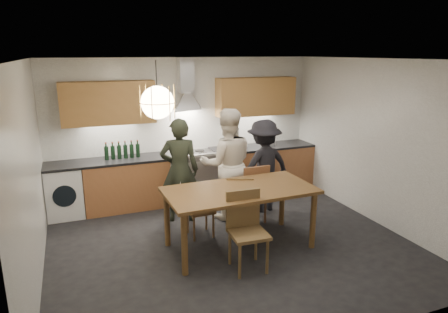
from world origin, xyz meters
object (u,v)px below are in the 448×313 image
object	(u,v)px
person_left	(180,170)
person_right	(264,166)
stock_pot	(270,141)
person_mid	(227,164)
dining_table	(240,196)
chair_front	(246,225)
chair_back_left	(202,208)
wine_bottles	(122,150)
mixing_bowl	(240,147)

from	to	relation	value
person_left	person_right	distance (m)	1.47
stock_pot	person_mid	bearing A→B (deg)	-142.22
dining_table	chair_front	bearing A→B (deg)	-106.15
chair_back_left	wine_bottles	bearing A→B (deg)	-63.36
dining_table	stock_pot	distance (m)	2.63
wine_bottles	person_mid	bearing A→B (deg)	-34.78
person_mid	mixing_bowl	size ratio (longest dim) A/B	6.48
dining_table	stock_pot	xyz separation A→B (m)	(1.57, 2.10, 0.21)
dining_table	person_mid	bearing A→B (deg)	76.48
dining_table	chair_back_left	world-z (taller)	dining_table
person_mid	person_right	xyz separation A→B (m)	(0.70, 0.06, -0.12)
person_right	wine_bottles	world-z (taller)	person_right
person_mid	dining_table	bearing A→B (deg)	90.65
person_left	chair_front	bearing A→B (deg)	117.67
chair_back_left	mixing_bowl	xyz separation A→B (m)	(1.30, 1.59, 0.46)
person_mid	stock_pot	xyz separation A→B (m)	(1.33, 1.03, 0.06)
stock_pot	person_right	bearing A→B (deg)	-123.09
mixing_bowl	wine_bottles	world-z (taller)	wine_bottles
mixing_bowl	wine_bottles	bearing A→B (deg)	178.13
chair_front	mixing_bowl	xyz separation A→B (m)	(1.03, 2.56, 0.36)
chair_back_left	mixing_bowl	world-z (taller)	mixing_bowl
chair_front	stock_pot	xyz separation A→B (m)	(1.71, 2.61, 0.40)
person_mid	mixing_bowl	xyz separation A→B (m)	(0.66, 0.99, 0.02)
mixing_bowl	wine_bottles	size ratio (longest dim) A/B	0.47
mixing_bowl	stock_pot	bearing A→B (deg)	3.59
person_mid	person_left	bearing A→B (deg)	1.79
dining_table	person_mid	xyz separation A→B (m)	(0.23, 1.06, 0.15)
chair_back_left	mixing_bowl	distance (m)	2.10
chair_front	wine_bottles	distance (m)	2.92
person_mid	chair_front	bearing A→B (deg)	89.79
person_mid	person_right	world-z (taller)	person_mid
dining_table	stock_pot	world-z (taller)	stock_pot
chair_back_left	person_left	size ratio (longest dim) A/B	0.49
chair_back_left	dining_table	bearing A→B (deg)	129.40
person_right	stock_pot	xyz separation A→B (m)	(0.63, 0.97, 0.18)
dining_table	person_mid	distance (m)	1.10
person_right	stock_pot	size ratio (longest dim) A/B	7.18
person_right	stock_pot	distance (m)	1.17
person_left	person_mid	size ratio (longest dim) A/B	0.93
person_left	person_mid	world-z (taller)	person_mid
person_right	mixing_bowl	xyz separation A→B (m)	(-0.04, 0.93, 0.14)
chair_back_left	chair_front	bearing A→B (deg)	103.68
person_right	wine_bottles	distance (m)	2.46
mixing_bowl	chair_front	bearing A→B (deg)	-111.87
dining_table	person_left	bearing A→B (deg)	112.40
dining_table	person_right	bearing A→B (deg)	49.15
chair_front	wine_bottles	xyz separation A→B (m)	(-1.16, 2.63, 0.48)
dining_table	person_right	xyz separation A→B (m)	(0.94, 1.12, 0.03)
chair_front	person_left	xyz separation A→B (m)	(-0.39, 1.72, 0.28)
chair_front	person_left	size ratio (longest dim) A/B	0.59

